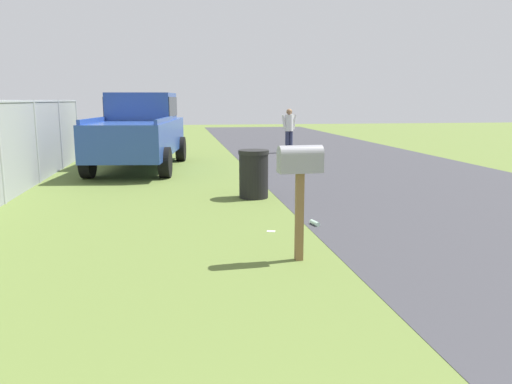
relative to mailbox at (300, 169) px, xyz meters
name	(u,v)px	position (x,y,z in m)	size (l,w,h in m)	color
mailbox	(300,169)	(0.00, 0.00, 0.00)	(0.23, 0.53, 1.38)	brown
pickup_truck	(140,129)	(8.85, 2.42, 0.00)	(5.43, 2.64, 2.09)	#284793
trash_bin	(254,174)	(3.95, -0.05, -0.63)	(0.59, 0.59, 0.94)	black
pedestrian	(289,128)	(12.23, -2.60, -0.20)	(0.30, 0.56, 1.58)	#2D3351
litter_wrapper_midfield_a	(271,231)	(1.36, 0.09, -1.10)	(0.12, 0.08, 0.01)	silver
litter_bottle_far_scatter	(315,223)	(1.61, -0.64, -1.07)	(0.07, 0.07, 0.22)	#B2D8BF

